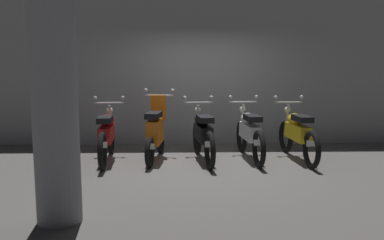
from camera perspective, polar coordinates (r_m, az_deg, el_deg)
ground_plane at (r=7.14m, az=1.71°, el=-6.38°), size 80.00×80.00×0.00m
back_wall at (r=8.97m, az=1.02°, el=6.74°), size 16.00×0.30×3.16m
motorbike_slot_0 at (r=7.51m, az=-11.87°, el=-1.98°), size 0.59×1.95×1.15m
motorbike_slot_1 at (r=7.50m, az=-5.12°, el=-1.59°), size 0.59×1.68×1.29m
motorbike_slot_2 at (r=7.42m, az=1.53°, el=-1.93°), size 0.59×1.95×1.15m
motorbike_slot_3 at (r=7.62m, az=8.06°, el=-1.75°), size 0.59×1.95×1.15m
motorbike_slot_4 at (r=7.73m, az=14.58°, el=-1.80°), size 0.59×1.95×1.15m
support_pillar at (r=4.62m, az=-18.85°, el=5.27°), size 0.49×0.49×3.16m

